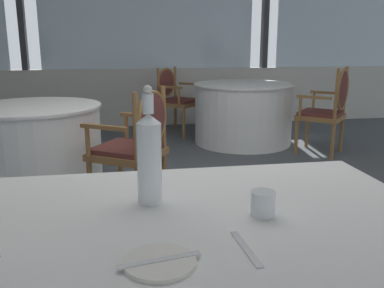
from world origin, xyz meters
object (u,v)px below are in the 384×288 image
(water_tumbler, at_px, (263,203))
(dining_chair_1_1, at_px, (330,105))
(water_bottle, at_px, (149,156))
(dining_chair_1_0, at_px, (174,95))
(side_plate, at_px, (160,262))
(dining_chair_0_1, at_px, (137,140))

(water_tumbler, distance_m, dining_chair_1_1, 3.69)
(water_bottle, xyz_separation_m, dining_chair_1_1, (2.20, 3.01, -0.34))
(dining_chair_1_0, bearing_deg, side_plate, -55.97)
(water_bottle, xyz_separation_m, dining_chair_1_0, (0.63, 4.40, -0.36))
(side_plate, relative_size, water_bottle, 0.46)
(dining_chair_0_1, height_order, dining_chair_1_0, dining_chair_0_1)
(dining_chair_1_1, bearing_deg, dining_chair_1_0, 0.00)
(dining_chair_1_0, height_order, dining_chair_1_1, dining_chair_1_1)
(side_plate, distance_m, dining_chair_1_1, 4.06)
(dining_chair_0_1, height_order, dining_chair_1_1, dining_chair_1_1)
(side_plate, height_order, water_bottle, water_bottle)
(side_plate, bearing_deg, dining_chair_1_0, 82.39)
(side_plate, xyz_separation_m, dining_chair_0_1, (0.03, 2.10, -0.20))
(dining_chair_0_1, bearing_deg, side_plate, 122.48)
(water_tumbler, xyz_separation_m, dining_chair_1_1, (1.88, 3.17, -0.22))
(water_bottle, bearing_deg, dining_chair_1_1, 53.91)
(water_bottle, distance_m, water_tumbler, 0.38)
(water_tumbler, relative_size, dining_chair_1_1, 0.08)
(water_tumbler, relative_size, dining_chair_1_0, 0.08)
(water_tumbler, xyz_separation_m, dining_chair_1_0, (0.31, 4.56, -0.25))
(water_bottle, height_order, dining_chair_1_1, water_bottle)
(side_plate, distance_m, water_tumbler, 0.40)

